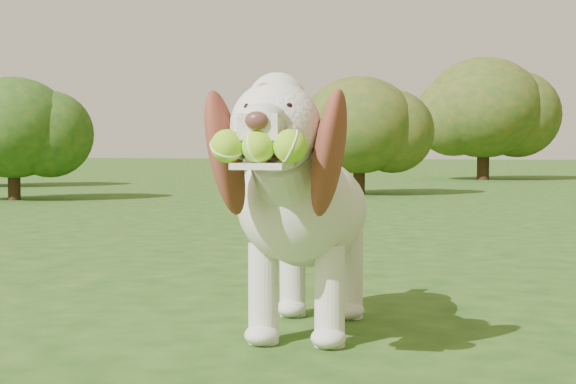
# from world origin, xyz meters

# --- Properties ---
(ground) EXTENTS (80.00, 80.00, 0.00)m
(ground) POSITION_xyz_m (0.00, 0.00, 0.00)
(ground) COLOR #1C4212
(ground) RESTS_ON ground
(dog) EXTENTS (0.46, 1.31, 0.86)m
(dog) POSITION_xyz_m (-0.07, -0.04, 0.46)
(dog) COLOR silver
(dog) RESTS_ON ground
(shrub_a) EXTENTS (1.41, 1.41, 1.46)m
(shrub_a) POSITION_xyz_m (-5.18, 6.36, 0.86)
(shrub_a) COLOR #382314
(shrub_a) RESTS_ON ground
(shrub_i) EXTENTS (2.24, 2.24, 2.32)m
(shrub_i) POSITION_xyz_m (-0.04, 14.25, 1.37)
(shrub_i) COLOR #382314
(shrub_i) RESTS_ON ground
(shrub_b) EXTENTS (1.50, 1.50, 1.56)m
(shrub_b) POSITION_xyz_m (-1.42, 8.54, 0.91)
(shrub_b) COLOR #382314
(shrub_b) RESTS_ON ground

